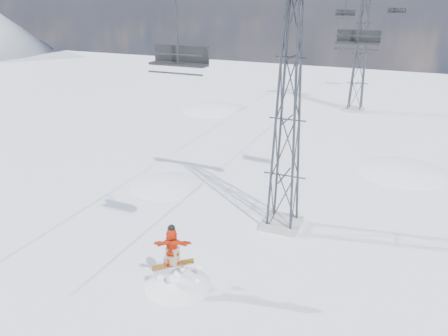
{
  "coord_description": "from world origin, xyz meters",
  "views": [
    {
      "loc": [
        5.79,
        -10.69,
        10.81
      ],
      "look_at": [
        -1.33,
        5.67,
        3.65
      ],
      "focal_mm": 35.0,
      "sensor_mm": 36.0,
      "label": 1
    }
  ],
  "objects_px": {
    "lift_tower_near": "(288,120)",
    "snowboarder_jump": "(180,318)",
    "lift_tower_far": "(360,54)",
    "lift_chair_near": "(179,57)"
  },
  "relations": [
    {
      "from": "lift_chair_near",
      "to": "lift_tower_near",
      "type": "bearing_deg",
      "value": 69.42
    },
    {
      "from": "lift_tower_near",
      "to": "lift_tower_far",
      "type": "height_order",
      "value": "same"
    },
    {
      "from": "lift_tower_far",
      "to": "snowboarder_jump",
      "type": "distance_m",
      "value": 32.13
    },
    {
      "from": "lift_tower_far",
      "to": "snowboarder_jump",
      "type": "xyz_separation_m",
      "value": [
        -2.43,
        -31.24,
        -7.11
      ]
    },
    {
      "from": "lift_tower_far",
      "to": "lift_chair_near",
      "type": "bearing_deg",
      "value": -94.08
    },
    {
      "from": "lift_tower_far",
      "to": "lift_tower_near",
      "type": "bearing_deg",
      "value": -90.0
    },
    {
      "from": "snowboarder_jump",
      "to": "lift_tower_near",
      "type": "bearing_deg",
      "value": 68.74
    },
    {
      "from": "lift_tower_near",
      "to": "snowboarder_jump",
      "type": "xyz_separation_m",
      "value": [
        -2.43,
        -6.24,
        -7.11
      ]
    },
    {
      "from": "lift_tower_near",
      "to": "snowboarder_jump",
      "type": "relative_size",
      "value": 1.68
    },
    {
      "from": "lift_tower_far",
      "to": "lift_chair_near",
      "type": "xyz_separation_m",
      "value": [
        -2.2,
        -30.86,
        3.38
      ]
    }
  ]
}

